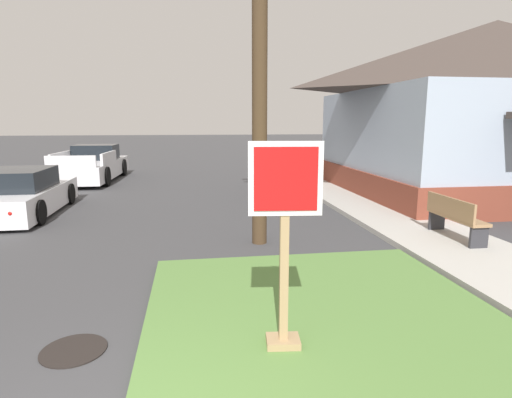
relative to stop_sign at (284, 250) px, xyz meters
The scene contains 8 objects.
grass_corner_patch 1.32m from the stop_sign, ahead, with size 4.49×6.00×0.08m, color #567F3D.
sidewalk_strip 6.21m from the stop_sign, 47.39° to the left, with size 2.20×17.73×0.12m, color #B2AFA8.
stop_sign is the anchor object (origin of this frame).
manhole_cover 2.57m from the stop_sign, behind, with size 0.70×0.70×0.02m, color black.
parked_sedan_white 9.52m from the stop_sign, 125.20° to the left, with size 1.88×4.40×1.25m.
pickup_truck_white 15.38m from the stop_sign, 109.49° to the left, with size 2.24×5.64×1.48m.
street_bench 5.58m from the stop_sign, 38.99° to the left, with size 0.42×1.56×0.85m.
corner_house 12.93m from the stop_sign, 44.75° to the left, with size 9.85×9.53×5.75m.
Camera 1 is at (0.73, -2.37, 2.47)m, focal length 29.23 mm.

